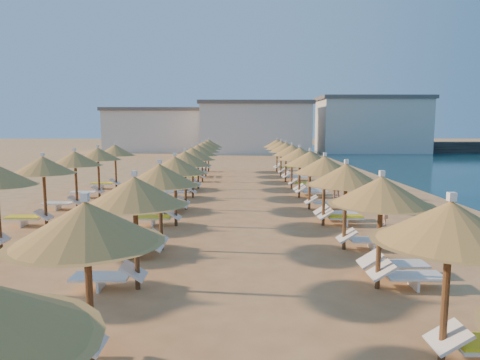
{
  "coord_description": "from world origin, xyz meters",
  "views": [
    {
      "loc": [
        -1.34,
        -16.96,
        4.0
      ],
      "look_at": [
        -1.18,
        4.0,
        1.3
      ],
      "focal_mm": 32.0,
      "sensor_mm": 36.0,
      "label": 1
    }
  ],
  "objects_px": {
    "jetty": "(442,147)",
    "parasol_row_east": "(310,159)",
    "beachgoer_c": "(336,187)",
    "beachgoer_a": "(385,204)",
    "parasol_row_west": "(185,159)"
  },
  "relations": [
    {
      "from": "beachgoer_c",
      "to": "jetty",
      "type": "bearing_deg",
      "value": 86.96
    },
    {
      "from": "parasol_row_west",
      "to": "beachgoer_c",
      "type": "bearing_deg",
      "value": 13.89
    },
    {
      "from": "jetty",
      "to": "parasol_row_east",
      "type": "xyz_separation_m",
      "value": [
        -26.67,
        -42.58,
        1.64
      ]
    },
    {
      "from": "parasol_row_east",
      "to": "beachgoer_c",
      "type": "height_order",
      "value": "parasol_row_east"
    },
    {
      "from": "beachgoer_a",
      "to": "parasol_row_east",
      "type": "bearing_deg",
      "value": -133.09
    },
    {
      "from": "parasol_row_east",
      "to": "beachgoer_a",
      "type": "bearing_deg",
      "value": -54.02
    },
    {
      "from": "parasol_row_east",
      "to": "parasol_row_west",
      "type": "height_order",
      "value": "same"
    },
    {
      "from": "jetty",
      "to": "beachgoer_c",
      "type": "height_order",
      "value": "beachgoer_c"
    },
    {
      "from": "jetty",
      "to": "beachgoer_a",
      "type": "xyz_separation_m",
      "value": [
        -24.24,
        -45.93,
        0.12
      ]
    },
    {
      "from": "parasol_row_east",
      "to": "beachgoer_a",
      "type": "height_order",
      "value": "parasol_row_east"
    },
    {
      "from": "parasol_row_west",
      "to": "beachgoer_c",
      "type": "relative_size",
      "value": 22.85
    },
    {
      "from": "jetty",
      "to": "beachgoer_c",
      "type": "xyz_separation_m",
      "value": [
        -24.97,
        -40.7,
        0.03
      ]
    },
    {
      "from": "beachgoer_a",
      "to": "beachgoer_c",
      "type": "relative_size",
      "value": 1.11
    },
    {
      "from": "parasol_row_east",
      "to": "beachgoer_c",
      "type": "distance_m",
      "value": 3.0
    },
    {
      "from": "parasol_row_east",
      "to": "parasol_row_west",
      "type": "relative_size",
      "value": 1.0
    }
  ]
}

